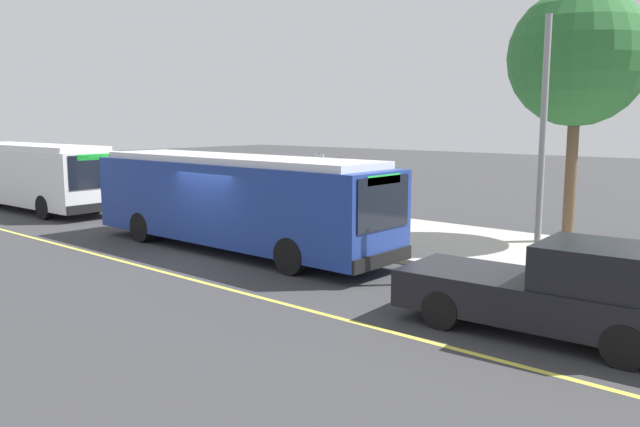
{
  "coord_description": "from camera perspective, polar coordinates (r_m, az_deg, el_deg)",
  "views": [
    {
      "loc": [
        14.58,
        -11.95,
        4.06
      ],
      "look_at": [
        2.84,
        1.63,
        1.38
      ],
      "focal_mm": 35.48,
      "sensor_mm": 36.0,
      "label": 1
    }
  ],
  "objects": [
    {
      "name": "ground_plane",
      "position": [
        19.28,
        -9.61,
        -3.79
      ],
      "size": [
        120.0,
        120.0,
        0.0
      ],
      "primitive_type": "plane",
      "color": "#38383A"
    },
    {
      "name": "sidewalk_curb",
      "position": [
        23.46,
        1.74,
        -1.29
      ],
      "size": [
        44.0,
        6.4,
        0.15
      ],
      "primitive_type": "cube",
      "color": "#B7B2A8",
      "rests_on": "ground_plane"
    },
    {
      "name": "lane_stripe_center",
      "position": [
        18.0,
        -15.03,
        -4.83
      ],
      "size": [
        36.0,
        0.14,
        0.01
      ],
      "primitive_type": "cube",
      "color": "#E0D64C",
      "rests_on": "ground_plane"
    },
    {
      "name": "transit_bus_main",
      "position": [
        19.73,
        -7.67,
        1.3
      ],
      "size": [
        11.3,
        2.63,
        2.95
      ],
      "color": "navy",
      "rests_on": "ground_plane"
    },
    {
      "name": "transit_bus_second",
      "position": [
        31.31,
        -24.43,
        3.25
      ],
      "size": [
        10.14,
        2.86,
        2.95
      ],
      "color": "white",
      "rests_on": "ground_plane"
    },
    {
      "name": "pickup_truck",
      "position": [
        12.71,
        20.36,
        -6.66
      ],
      "size": [
        5.52,
        2.35,
        1.85
      ],
      "color": "black",
      "rests_on": "ground_plane"
    },
    {
      "name": "bus_shelter",
      "position": [
        24.79,
        -1.89,
        3.53
      ],
      "size": [
        2.9,
        1.6,
        2.48
      ],
      "color": "#333338",
      "rests_on": "sidewalk_curb"
    },
    {
      "name": "waiting_bench",
      "position": [
        24.88,
        -1.8,
        0.57
      ],
      "size": [
        1.6,
        0.48,
        0.95
      ],
      "color": "brown",
      "rests_on": "sidewalk_curb"
    },
    {
      "name": "route_sign_post",
      "position": [
        20.92,
        -0.11,
        2.72
      ],
      "size": [
        0.44,
        0.08,
        2.8
      ],
      "color": "#333338",
      "rests_on": "sidewalk_curb"
    },
    {
      "name": "pedestrian_commuter",
      "position": [
        21.66,
        -2.08,
        0.68
      ],
      "size": [
        0.24,
        0.4,
        1.69
      ],
      "color": "#282D47",
      "rests_on": "sidewalk_curb"
    },
    {
      "name": "street_tree_near_shelter",
      "position": [
        21.81,
        22.21,
        12.86
      ],
      "size": [
        4.3,
        4.3,
        7.98
      ],
      "color": "brown",
      "rests_on": "sidewalk_curb"
    },
    {
      "name": "utility_pole",
      "position": [
        16.53,
        19.4,
        5.55
      ],
      "size": [
        0.16,
        0.16,
        6.4
      ],
      "primitive_type": "cylinder",
      "color": "gray",
      "rests_on": "sidewalk_curb"
    }
  ]
}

